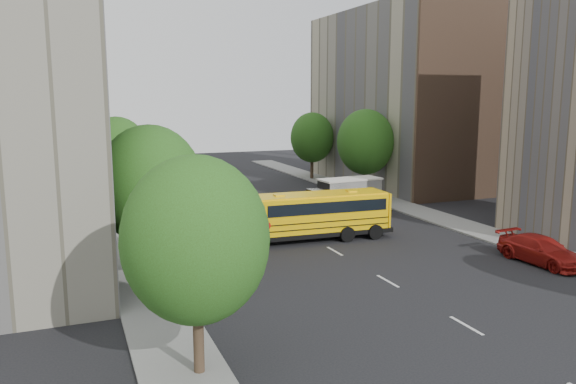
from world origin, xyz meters
TOP-DOWN VIEW (x-y plane):
  - ground at (0.00, 0.00)m, footprint 120.00×120.00m
  - sidewalk_left at (-11.50, 5.00)m, footprint 3.00×80.00m
  - sidewalk_right at (11.50, 5.00)m, footprint 3.00×80.00m
  - lane_markings at (0.00, 10.00)m, footprint 0.15×64.00m
  - building_left_cream at (-18.00, 6.00)m, footprint 10.00×26.00m
  - building_left_redbrick at (-18.00, 28.00)m, footprint 10.00×15.00m
  - building_right_far at (18.00, 20.00)m, footprint 10.00×22.00m
  - building_right_sidewall at (18.00, 9.00)m, footprint 10.10×0.30m
  - street_tree_0 at (-11.00, -14.00)m, footprint 4.80×4.80m
  - street_tree_1 at (-11.00, -4.00)m, footprint 5.12×5.12m
  - street_tree_2 at (-11.00, 14.00)m, footprint 4.99×4.99m
  - street_tree_4 at (11.00, 14.00)m, footprint 5.25×5.25m
  - street_tree_5 at (11.00, 26.00)m, footprint 4.86×4.86m
  - school_bus at (-0.48, 1.08)m, footprint 11.16×3.20m
  - safari_truck at (6.01, 8.31)m, footprint 6.49×2.80m
  - parked_car_0 at (-9.08, -5.88)m, footprint 2.07×4.52m
  - parked_car_1 at (-9.60, 10.08)m, footprint 1.72×4.24m
  - parked_car_2 at (-9.60, 22.80)m, footprint 3.05×5.68m
  - parked_car_3 at (9.60, -8.47)m, footprint 2.48×5.31m
  - parked_car_4 at (8.80, 11.20)m, footprint 2.10×4.72m

SIDE VIEW (x-z plane):
  - ground at x=0.00m, z-range 0.00..0.00m
  - lane_markings at x=0.00m, z-range 0.00..0.01m
  - sidewalk_left at x=-11.50m, z-range 0.00..0.12m
  - sidewalk_right at x=11.50m, z-range 0.00..0.12m
  - parked_car_1 at x=-9.60m, z-range 0.00..1.37m
  - parked_car_3 at x=9.60m, z-range 0.00..1.50m
  - parked_car_0 at x=-9.08m, z-range 0.00..1.50m
  - parked_car_2 at x=-9.60m, z-range 0.00..1.52m
  - parked_car_4 at x=8.80m, z-range 0.00..1.58m
  - safari_truck at x=6.01m, z-range 0.08..2.79m
  - school_bus at x=-0.48m, z-range 0.18..3.29m
  - street_tree_0 at x=-11.00m, z-range 0.94..8.35m
  - street_tree_5 at x=11.00m, z-range 0.95..8.46m
  - street_tree_2 at x=-11.00m, z-range 0.97..8.68m
  - street_tree_1 at x=-11.00m, z-range 1.00..8.90m
  - street_tree_4 at x=11.00m, z-range 1.02..9.13m
  - building_left_redbrick at x=-18.00m, z-range 0.00..13.00m
  - building_right_far at x=18.00m, z-range 0.00..18.00m
  - building_right_sidewall at x=18.00m, z-range 0.00..18.00m
  - building_left_cream at x=-18.00m, z-range 0.00..20.00m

